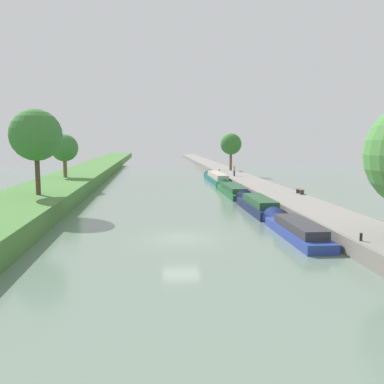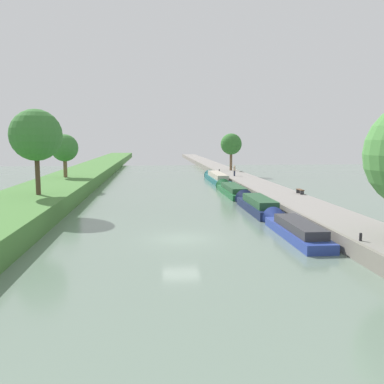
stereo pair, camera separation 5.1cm
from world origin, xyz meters
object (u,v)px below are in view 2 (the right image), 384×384
narrowboat_navy (256,204)px  mooring_bollard_near (361,237)px  mooring_bollard_far (219,170)px  narrowboat_teal (216,178)px  narrowboat_green (231,190)px  park_bench (300,191)px  person_walking (234,170)px  narrowboat_blue (293,228)px

narrowboat_navy → mooring_bollard_near: mooring_bollard_near is taller
mooring_bollard_far → narrowboat_teal: bearing=-102.5°
narrowboat_navy → narrowboat_green: size_ratio=0.86×
narrowboat_navy → park_bench: (5.67, 3.81, 0.79)m
mooring_bollard_near → mooring_bollard_far: bearing=90.0°
narrowboat_teal → mooring_bollard_near: bearing=-87.7°
narrowboat_navy → narrowboat_green: (-0.10, 12.24, -0.08)m
mooring_bollard_near → park_bench: park_bench is taller
narrowboat_green → narrowboat_teal: size_ratio=0.77×
narrowboat_green → mooring_bollard_far: mooring_bollard_far is taller
person_walking → park_bench: size_ratio=1.11×
narrowboat_blue → narrowboat_navy: 10.42m
narrowboat_blue → person_walking: person_walking is taller
narrowboat_teal → narrowboat_navy: bearing=-90.5°
person_walking → park_bench: bearing=-82.8°
narrowboat_navy → mooring_bollard_far: size_ratio=23.91×
person_walking → mooring_bollard_far: bearing=96.6°
narrowboat_navy → narrowboat_blue: bearing=-89.8°
narrowboat_blue → park_bench: (5.63, 14.23, 0.87)m
narrowboat_navy → mooring_bollard_far: 34.15m
narrowboat_teal → person_walking: size_ratio=9.77×
narrowboat_teal → park_bench: bearing=-76.5°
narrowboat_blue → mooring_bollard_near: bearing=-72.5°
narrowboat_green → narrowboat_teal: (0.33, 14.20, 0.15)m
narrowboat_blue → narrowboat_green: (-0.14, 22.66, 0.00)m
narrowboat_blue → narrowboat_teal: (0.19, 36.85, 0.16)m
narrowboat_navy → person_walking: bearing=83.5°
narrowboat_blue → mooring_bollard_far: 44.56m
narrowboat_navy → mooring_bollard_near: 16.52m
person_walking → mooring_bollard_far: size_ratio=3.69×
narrowboat_green → narrowboat_teal: bearing=88.7°
narrowboat_navy → person_walking: (2.92, 25.47, 1.31)m
person_walking → mooring_bollard_near: (-0.99, -41.86, -0.65)m
mooring_bollard_far → park_bench: park_bench is taller
narrowboat_blue → person_walking: bearing=85.4°
mooring_bollard_near → park_bench: bearing=79.5°
narrowboat_blue → narrowboat_green: narrowboat_green is taller
narrowboat_blue → narrowboat_teal: 36.86m
narrowboat_blue → park_bench: 15.33m
narrowboat_blue → narrowboat_green: 22.66m
narrowboat_blue → park_bench: park_bench is taller
narrowboat_blue → person_walking: 36.03m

